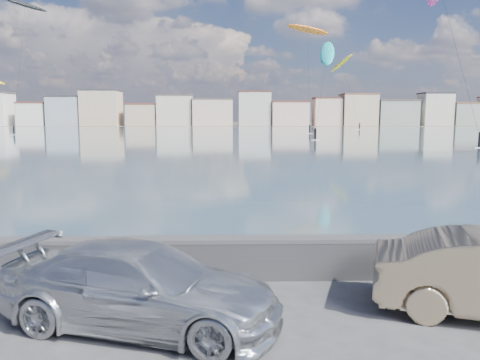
# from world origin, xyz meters

# --- Properties ---
(ground) EXTENTS (700.00, 700.00, 0.00)m
(ground) POSITION_xyz_m (0.00, 0.00, 0.00)
(ground) COLOR #333335
(ground) RESTS_ON ground
(bay_water) EXTENTS (500.00, 177.00, 0.00)m
(bay_water) POSITION_xyz_m (0.00, 91.50, 0.01)
(bay_water) COLOR #385867
(bay_water) RESTS_ON ground
(far_shore_strip) EXTENTS (500.00, 60.00, 0.00)m
(far_shore_strip) POSITION_xyz_m (0.00, 200.00, 0.01)
(far_shore_strip) COLOR #4C473D
(far_shore_strip) RESTS_ON ground
(seawall) EXTENTS (400.00, 0.36, 1.08)m
(seawall) POSITION_xyz_m (0.00, 2.70, 0.58)
(seawall) COLOR #28282B
(seawall) RESTS_ON ground
(far_buildings) EXTENTS (240.79, 13.26, 14.60)m
(far_buildings) POSITION_xyz_m (1.31, 186.00, 6.03)
(far_buildings) COLOR #B7C6BC
(far_buildings) RESTS_ON ground
(car_silver) EXTENTS (5.59, 3.47, 1.51)m
(car_silver) POSITION_xyz_m (-0.89, 0.28, 0.76)
(car_silver) COLOR silver
(car_silver) RESTS_ON ground
(kitesurfer_1) EXTENTS (6.01, 12.97, 18.11)m
(kitesurfer_1) POSITION_xyz_m (17.86, 75.75, 14.64)
(kitesurfer_1) COLOR #19BFBF
(kitesurfer_1) RESTS_ON ground
(kitesurfer_7) EXTENTS (11.33, 11.22, 25.61)m
(kitesurfer_7) POSITION_xyz_m (19.27, 105.40, 23.91)
(kitesurfer_7) COLOR orange
(kitesurfer_7) RESTS_ON ground
(kitesurfer_8) EXTENTS (9.09, 14.68, 30.06)m
(kitesurfer_8) POSITION_xyz_m (-44.73, 101.29, 28.17)
(kitesurfer_8) COLOR black
(kitesurfer_8) RESTS_ON ground
(kitesurfer_14) EXTENTS (7.09, 18.12, 23.28)m
(kitesurfer_14) POSITION_xyz_m (36.05, 141.25, 20.16)
(kitesurfer_14) COLOR yellow
(kitesurfer_14) RESTS_ON ground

